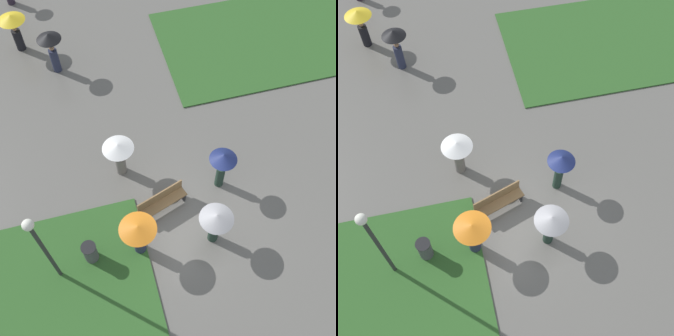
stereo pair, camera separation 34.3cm
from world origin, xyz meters
The scene contains 11 objects.
ground_plane centered at (0.00, 0.00, 0.00)m, with size 90.00×90.00×0.00m, color #66635E.
lawn_patch_far centered at (5.89, 8.23, 0.03)m, with size 9.74×6.16×0.06m.
park_bench centered at (-1.03, 0.92, 0.47)m, with size 1.87×0.99×0.90m.
lamp_post centered at (-4.84, -0.60, 2.62)m, with size 0.32×0.32×4.03m.
trash_bin centered at (-3.75, -0.31, 0.47)m, with size 0.49×0.49×0.94m.
crowd_person_grey centered at (0.35, -0.68, 1.33)m, with size 1.12×1.12×1.78m.
crowd_person_orange centered at (-2.12, -0.42, 1.28)m, with size 1.20×1.20×1.83m.
crowd_person_white centered at (-2.09, 2.80, 1.22)m, with size 1.13×1.13×1.71m.
crowd_person_navy centered at (1.25, 1.31, 1.40)m, with size 0.96×0.96×1.91m.
lone_walker_far_path centered at (-3.76, 8.73, 1.41)m, with size 1.03×1.03×2.00m.
lone_walker_mid_plaza centered at (-5.20, 10.55, 1.32)m, with size 1.19×1.19×1.83m.
Camera 2 is at (-2.27, -5.85, 13.52)m, focal length 45.00 mm.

